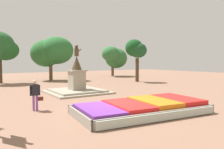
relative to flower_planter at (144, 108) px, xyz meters
The scene contains 8 objects.
ground_plane 1.96m from the flower_planter, 138.70° to the left, with size 87.97×87.97×0.00m, color #8C6651.
flower_planter is the anchor object (origin of this frame).
statue_monument 9.05m from the flower_planter, 88.62° to the left, with size 5.00×5.00×4.23m.
pedestrian_with_handbag 6.14m from the flower_planter, 140.22° to the left, with size 0.73×0.24×1.76m.
park_tree_far_left 22.49m from the flower_planter, 83.92° to the left, with size 5.83×5.22×6.27m.
park_tree_behind_statue 22.08m from the flower_planter, 101.70° to the left, with size 4.55×3.54×6.44m.
park_tree_far_right 17.98m from the flower_planter, 51.43° to the left, with size 2.83×2.51×5.68m.
park_tree_street_side 28.50m from the flower_planter, 58.82° to the left, with size 5.17×4.34×5.41m.
Camera 1 is at (-6.44, -9.99, 2.84)m, focal length 35.00 mm.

